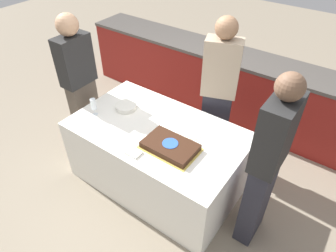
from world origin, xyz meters
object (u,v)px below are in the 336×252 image
Objects in this scene: cake at (170,146)px; plate_stack at (126,107)px; wine_glass at (93,104)px; person_seated_right at (266,166)px; person_cutting_cake at (219,92)px; person_seated_left at (80,84)px.

cake is 2.28× the size of plate_stack.
wine_glass is 0.11× the size of person_seated_right.
cake is at bearing -17.13° from plate_stack.
person_cutting_cake is 1.53m from person_seated_left.
person_seated_right is at bearing 6.17° from wine_glass.
plate_stack is 0.62m from person_seated_left.
cake is at bearing -79.58° from person_seated_right.
plate_stack is 1.19× the size of wine_glass.
cake is 0.93m from wine_glass.
person_seated_left is at bearing 155.70° from wine_glass.
person_cutting_cake is at bearing 44.80° from wine_glass.
person_cutting_cake is 1.02× the size of person_seated_left.
wine_glass reaches higher than cake.
plate_stack is at bearing -82.76° from person_seated_left.
person_cutting_cake is at bearing 90.00° from cake.
person_seated_left reaches higher than cake.
person_cutting_cake reaches higher than person_seated_left.
plate_stack is 0.13× the size of person_cutting_cake.
plate_stack is (-0.74, 0.23, -0.01)m from cake.
person_seated_right is (0.81, -0.73, -0.00)m from person_cutting_cake.
person_cutting_cake reaches higher than wine_glass.
person_seated_left is (-1.34, 0.15, 0.10)m from cake.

